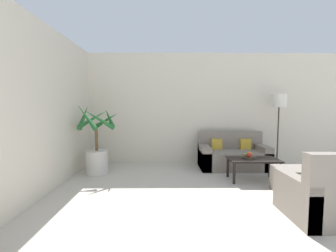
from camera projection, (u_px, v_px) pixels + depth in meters
The scene contains 11 objects.
wall_back at pixel (227, 109), 5.55m from camera, with size 8.38×0.06×2.70m.
potted_palm at pixel (97, 150), 4.67m from camera, with size 0.90×0.91×1.47m.
sofa_loveseat at pixel (233, 156), 5.14m from camera, with size 1.51×0.78×0.81m.
floor_lamp at pixel (279, 105), 5.16m from camera, with size 0.32×0.32×1.69m.
coffee_table at pixel (253, 162), 4.25m from camera, with size 0.93×0.51×0.42m.
fruit_bowl at pixel (248, 157), 4.26m from camera, with size 0.24×0.24×0.04m.
apple_red at pixel (249, 155), 4.18m from camera, with size 0.08×0.08×0.08m.
apple_green at pixel (245, 155), 4.25m from camera, with size 0.06×0.06×0.06m.
orange_fruit at pixel (250, 154), 4.30m from camera, with size 0.08×0.08×0.08m.
armchair at pixel (327, 197), 2.74m from camera, with size 0.91×0.79×0.89m.
ottoman at pixel (294, 181), 3.60m from camera, with size 0.55×0.50×0.42m.
Camera 1 is at (-1.50, 0.89, 1.37)m, focal length 24.00 mm.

